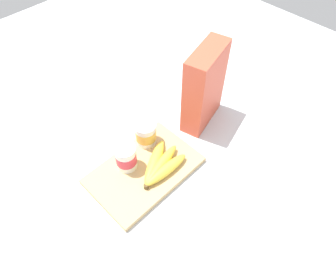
{
  "coord_description": "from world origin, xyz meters",
  "views": [
    {
      "loc": [
        -0.31,
        -0.42,
        0.82
      ],
      "look_at": [
        0.11,
        0.0,
        0.07
      ],
      "focal_mm": 32.05,
      "sensor_mm": 36.0,
      "label": 1
    }
  ],
  "objects_px": {
    "yogurt_cup_back": "(146,133)",
    "banana_bunch": "(160,165)",
    "cutting_board": "(144,170)",
    "yogurt_cup_front": "(126,157)",
    "cereal_box": "(204,88)"
  },
  "relations": [
    {
      "from": "cereal_box",
      "to": "yogurt_cup_back",
      "type": "bearing_deg",
      "value": 153.36
    },
    {
      "from": "yogurt_cup_back",
      "to": "cutting_board",
      "type": "bearing_deg",
      "value": -136.3
    },
    {
      "from": "cutting_board",
      "to": "cereal_box",
      "type": "bearing_deg",
      "value": 5.35
    },
    {
      "from": "cutting_board",
      "to": "yogurt_cup_front",
      "type": "height_order",
      "value": "yogurt_cup_front"
    },
    {
      "from": "cereal_box",
      "to": "banana_bunch",
      "type": "distance_m",
      "value": 0.3
    },
    {
      "from": "cutting_board",
      "to": "yogurt_cup_front",
      "type": "distance_m",
      "value": 0.08
    },
    {
      "from": "cutting_board",
      "to": "cereal_box",
      "type": "height_order",
      "value": "cereal_box"
    },
    {
      "from": "cutting_board",
      "to": "banana_bunch",
      "type": "relative_size",
      "value": 1.9
    },
    {
      "from": "cereal_box",
      "to": "cutting_board",
      "type": "bearing_deg",
      "value": 170.65
    },
    {
      "from": "yogurt_cup_front",
      "to": "yogurt_cup_back",
      "type": "relative_size",
      "value": 1.07
    },
    {
      "from": "yogurt_cup_back",
      "to": "banana_bunch",
      "type": "xyz_separation_m",
      "value": [
        -0.04,
        -0.11,
        -0.03
      ]
    },
    {
      "from": "cutting_board",
      "to": "cereal_box",
      "type": "relative_size",
      "value": 1.17
    },
    {
      "from": "cereal_box",
      "to": "banana_bunch",
      "type": "xyz_separation_m",
      "value": [
        -0.27,
        -0.06,
        -0.11
      ]
    },
    {
      "from": "cutting_board",
      "to": "cereal_box",
      "type": "xyz_separation_m",
      "value": [
        0.31,
        0.03,
        0.14
      ]
    },
    {
      "from": "yogurt_cup_front",
      "to": "banana_bunch",
      "type": "xyz_separation_m",
      "value": [
        0.07,
        -0.08,
        -0.03
      ]
    }
  ]
}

